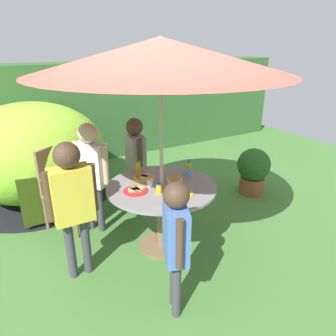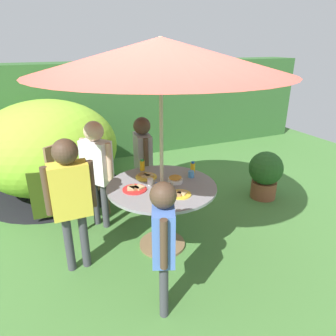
{
  "view_description": "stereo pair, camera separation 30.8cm",
  "coord_description": "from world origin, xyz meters",
  "px_view_note": "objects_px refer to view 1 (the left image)",
  "views": [
    {
      "loc": [
        -1.39,
        -2.51,
        2.08
      ],
      "look_at": [
        0.05,
        -0.04,
        0.93
      ],
      "focal_mm": 33.25,
      "sensor_mm": 36.0,
      "label": 1
    },
    {
      "loc": [
        -1.11,
        -2.65,
        2.08
      ],
      "look_at": [
        0.05,
        -0.04,
        0.93
      ],
      "focal_mm": 33.25,
      "sensor_mm": 36.0,
      "label": 2
    }
  ],
  "objects_px": {
    "juice_bottle_center_back": "(189,166)",
    "child_in_grey_shirt": "(135,154)",
    "cup_far": "(189,173)",
    "juice_bottle_near_right": "(138,166)",
    "child_in_blue_shirt": "(176,233)",
    "wooden_chair": "(65,182)",
    "potted_plant": "(253,169)",
    "child_in_white_shirt": "(91,165)",
    "plate_far_right": "(182,193)",
    "plate_mid_right": "(136,190)",
    "cup_near": "(150,182)",
    "patio_umbrella": "(161,56)",
    "juice_bottle_center_front": "(165,200)",
    "juice_bottle_far_left": "(159,189)",
    "plate_near_left": "(144,177)",
    "snack_bowl": "(174,179)",
    "child_in_yellow_shirt": "(72,195)",
    "garden_table": "(162,202)",
    "dome_tent": "(33,152)"
  },
  "relations": [
    {
      "from": "juice_bottle_center_back",
      "to": "child_in_grey_shirt",
      "type": "bearing_deg",
      "value": 117.87
    },
    {
      "from": "cup_far",
      "to": "juice_bottle_near_right",
      "type": "bearing_deg",
      "value": 136.06
    },
    {
      "from": "child_in_blue_shirt",
      "to": "cup_far",
      "type": "relative_size",
      "value": 16.7
    },
    {
      "from": "juice_bottle_center_back",
      "to": "cup_far",
      "type": "bearing_deg",
      "value": -124.99
    },
    {
      "from": "juice_bottle_near_right",
      "to": "child_in_grey_shirt",
      "type": "bearing_deg",
      "value": 69.41
    },
    {
      "from": "wooden_chair",
      "to": "potted_plant",
      "type": "bearing_deg",
      "value": -48.62
    },
    {
      "from": "child_in_white_shirt",
      "to": "cup_far",
      "type": "height_order",
      "value": "child_in_white_shirt"
    },
    {
      "from": "juice_bottle_near_right",
      "to": "plate_far_right",
      "type": "bearing_deg",
      "value": -80.87
    },
    {
      "from": "plate_mid_right",
      "to": "cup_near",
      "type": "bearing_deg",
      "value": 15.48
    },
    {
      "from": "patio_umbrella",
      "to": "child_in_grey_shirt",
      "type": "bearing_deg",
      "value": 83.2
    },
    {
      "from": "wooden_chair",
      "to": "juice_bottle_center_front",
      "type": "distance_m",
      "value": 1.55
    },
    {
      "from": "child_in_grey_shirt",
      "to": "juice_bottle_far_left",
      "type": "relative_size",
      "value": 12.05
    },
    {
      "from": "potted_plant",
      "to": "child_in_blue_shirt",
      "type": "relative_size",
      "value": 0.59
    },
    {
      "from": "plate_near_left",
      "to": "cup_far",
      "type": "height_order",
      "value": "cup_far"
    },
    {
      "from": "child_in_blue_shirt",
      "to": "juice_bottle_center_front",
      "type": "bearing_deg",
      "value": 2.48
    },
    {
      "from": "child_in_grey_shirt",
      "to": "child_in_white_shirt",
      "type": "height_order",
      "value": "child_in_white_shirt"
    },
    {
      "from": "wooden_chair",
      "to": "juice_bottle_center_front",
      "type": "bearing_deg",
      "value": -104.39
    },
    {
      "from": "plate_far_right",
      "to": "cup_near",
      "type": "xyz_separation_m",
      "value": [
        -0.17,
        0.34,
        0.02
      ]
    },
    {
      "from": "patio_umbrella",
      "to": "plate_mid_right",
      "type": "distance_m",
      "value": 1.27
    },
    {
      "from": "potted_plant",
      "to": "plate_near_left",
      "type": "bearing_deg",
      "value": -173.4
    },
    {
      "from": "juice_bottle_far_left",
      "to": "cup_near",
      "type": "relative_size",
      "value": 1.54
    },
    {
      "from": "plate_mid_right",
      "to": "child_in_grey_shirt",
      "type": "bearing_deg",
      "value": 65.28
    },
    {
      "from": "juice_bottle_far_left",
      "to": "snack_bowl",
      "type": "bearing_deg",
      "value": 28.88
    },
    {
      "from": "child_in_yellow_shirt",
      "to": "plate_far_right",
      "type": "bearing_deg",
      "value": -15.75
    },
    {
      "from": "plate_near_left",
      "to": "juice_bottle_center_back",
      "type": "bearing_deg",
      "value": -8.08
    },
    {
      "from": "patio_umbrella",
      "to": "juice_bottle_far_left",
      "type": "bearing_deg",
      "value": -128.03
    },
    {
      "from": "juice_bottle_far_left",
      "to": "cup_far",
      "type": "relative_size",
      "value": 1.48
    },
    {
      "from": "potted_plant",
      "to": "juice_bottle_center_back",
      "type": "height_order",
      "value": "juice_bottle_center_back"
    },
    {
      "from": "snack_bowl",
      "to": "juice_bottle_center_front",
      "type": "distance_m",
      "value": 0.53
    },
    {
      "from": "potted_plant",
      "to": "juice_bottle_near_right",
      "type": "distance_m",
      "value": 1.87
    },
    {
      "from": "patio_umbrella",
      "to": "cup_far",
      "type": "xyz_separation_m",
      "value": [
        0.37,
        0.06,
        -1.21
      ]
    },
    {
      "from": "potted_plant",
      "to": "plate_near_left",
      "type": "distance_m",
      "value": 1.9
    },
    {
      "from": "child_in_blue_shirt",
      "to": "plate_mid_right",
      "type": "distance_m",
      "value": 0.83
    },
    {
      "from": "child_in_grey_shirt",
      "to": "plate_far_right",
      "type": "distance_m",
      "value": 1.13
    },
    {
      "from": "child_in_blue_shirt",
      "to": "plate_near_left",
      "type": "xyz_separation_m",
      "value": [
        0.26,
        1.08,
        -0.01
      ]
    },
    {
      "from": "garden_table",
      "to": "juice_bottle_center_back",
      "type": "bearing_deg",
      "value": 21.87
    },
    {
      "from": "patio_umbrella",
      "to": "child_in_blue_shirt",
      "type": "distance_m",
      "value": 1.51
    },
    {
      "from": "dome_tent",
      "to": "potted_plant",
      "type": "distance_m",
      "value": 3.13
    },
    {
      "from": "juice_bottle_center_back",
      "to": "cup_far",
      "type": "height_order",
      "value": "juice_bottle_center_back"
    },
    {
      "from": "child_in_grey_shirt",
      "to": "juice_bottle_center_front",
      "type": "bearing_deg",
      "value": -6.03
    },
    {
      "from": "garden_table",
      "to": "cup_near",
      "type": "distance_m",
      "value": 0.25
    },
    {
      "from": "child_in_grey_shirt",
      "to": "juice_bottle_center_back",
      "type": "relative_size",
      "value": 10.02
    },
    {
      "from": "dome_tent",
      "to": "child_in_yellow_shirt",
      "type": "xyz_separation_m",
      "value": [
        0.06,
        -1.96,
        0.18
      ]
    },
    {
      "from": "snack_bowl",
      "to": "juice_bottle_center_front",
      "type": "height_order",
      "value": "juice_bottle_center_front"
    },
    {
      "from": "wooden_chair",
      "to": "snack_bowl",
      "type": "relative_size",
      "value": 6.3
    },
    {
      "from": "wooden_chair",
      "to": "child_in_grey_shirt",
      "type": "relative_size",
      "value": 0.78
    },
    {
      "from": "potted_plant",
      "to": "dome_tent",
      "type": "bearing_deg",
      "value": 151.3
    },
    {
      "from": "dome_tent",
      "to": "cup_far",
      "type": "xyz_separation_m",
      "value": [
        1.32,
        -1.91,
        0.1
      ]
    },
    {
      "from": "child_in_yellow_shirt",
      "to": "plate_mid_right",
      "type": "xyz_separation_m",
      "value": [
        0.61,
        0.01,
        -0.11
      ]
    },
    {
      "from": "child_in_yellow_shirt",
      "to": "cup_near",
      "type": "distance_m",
      "value": 0.8
    }
  ]
}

